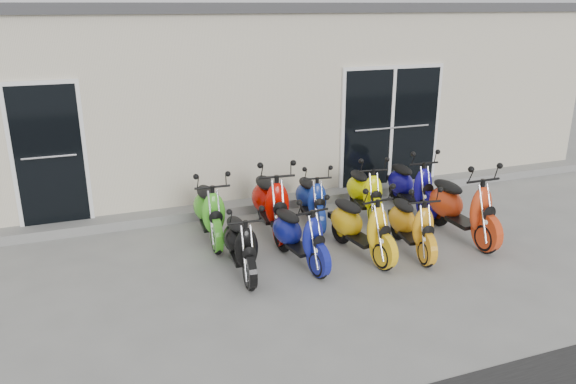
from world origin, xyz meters
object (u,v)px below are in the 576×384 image
scooter_front_blue (299,227)px  scooter_back_green (209,203)px  scooter_back_yellow (365,185)px  scooter_front_orange_a (361,218)px  scooter_front_orange_b (412,217)px  scooter_back_red (270,194)px  scooter_front_black (241,236)px  scooter_back_extra (411,178)px  scooter_front_red (463,198)px  scooter_back_blue (311,192)px

scooter_front_blue → scooter_back_green: size_ratio=0.92×
scooter_back_yellow → scooter_front_orange_a: bearing=-111.2°
scooter_front_orange_b → scooter_back_red: 2.12m
scooter_front_black → scooter_front_blue: 0.81m
scooter_front_blue → scooter_back_extra: size_ratio=0.92×
scooter_back_yellow → scooter_back_extra: scooter_back_extra is taller
scooter_front_orange_b → scooter_front_red: size_ratio=0.85×
scooter_front_black → scooter_back_blue: bearing=43.8°
scooter_front_orange_b → scooter_back_blue: scooter_front_orange_b is taller
scooter_back_yellow → scooter_back_blue: bearing=-173.4°
scooter_back_red → scooter_back_yellow: size_ratio=1.13×
scooter_front_black → scooter_back_extra: scooter_back_extra is taller
scooter_front_orange_b → scooter_front_red: bearing=17.7°
scooter_front_orange_b → scooter_back_green: 2.92m
scooter_front_orange_a → scooter_front_orange_b: bearing=-18.7°
scooter_front_black → scooter_front_orange_a: bearing=1.5°
scooter_front_blue → scooter_front_orange_b: size_ratio=1.00×
scooter_front_red → scooter_back_red: bearing=154.9°
scooter_back_red → scooter_back_green: bearing=-178.9°
scooter_front_orange_b → scooter_back_yellow: bearing=96.2°
scooter_back_extra → scooter_back_blue: bearing=-179.0°
scooter_front_blue → scooter_front_orange_b: 1.63m
scooter_front_blue → scooter_front_orange_b: bearing=-15.8°
scooter_front_blue → scooter_back_green: (-0.93, 1.23, 0.05)m
scooter_back_extra → scooter_front_red: bearing=-83.4°
scooter_front_orange_a → scooter_front_orange_b: (0.73, -0.14, -0.03)m
scooter_back_green → scooter_back_yellow: 2.59m
scooter_front_orange_a → scooter_front_red: (1.69, 0.03, 0.06)m
scooter_front_orange_a → scooter_back_red: (-0.90, 1.22, 0.06)m
scooter_front_black → scooter_back_red: (0.80, 1.16, 0.11)m
scooter_back_yellow → scooter_back_red: bearing=-167.7°
scooter_front_orange_b → scooter_back_extra: 1.68m
scooter_back_red → scooter_back_blue: bearing=15.7°
scooter_front_blue → scooter_back_extra: bearing=17.2°
scooter_front_black → scooter_back_blue: size_ratio=0.99×
scooter_front_blue → scooter_front_red: 2.58m
scooter_front_red → scooter_back_red: (-2.58, 1.19, -0.00)m
scooter_front_blue → scooter_back_red: size_ratio=0.85×
scooter_front_orange_a → scooter_front_orange_b: 0.74m
scooter_back_green → scooter_front_red: bearing=-16.5°
scooter_front_red → scooter_back_green: size_ratio=1.09×
scooter_back_red → scooter_back_extra: scooter_back_red is taller
scooter_front_black → scooter_back_red: size_ratio=0.83×
scooter_front_orange_a → scooter_back_blue: scooter_front_orange_a is taller
scooter_back_green → scooter_back_red: scooter_back_red is taller
scooter_front_black → scooter_back_yellow: scooter_back_yellow is taller
scooter_front_orange_b → scooter_back_red: (-1.62, 1.36, 0.09)m
scooter_back_yellow → scooter_front_orange_b: bearing=-82.7°
scooter_front_black → scooter_back_extra: (3.31, 1.23, 0.06)m
scooter_front_red → scooter_back_red: 2.85m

